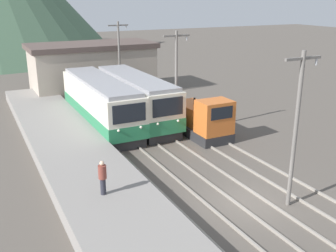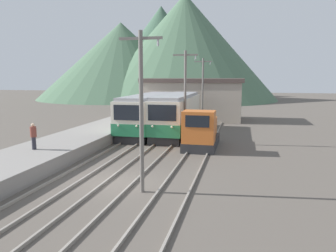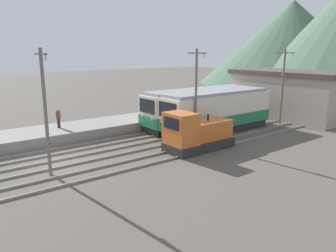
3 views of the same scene
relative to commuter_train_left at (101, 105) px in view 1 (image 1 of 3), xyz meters
The scene contains 13 objects.
ground_plane 15.24m from the commuter_train_left, 80.11° to the right, with size 200.00×200.00×0.00m, color #564F47.
platform_left 15.41m from the commuter_train_left, 103.75° to the right, with size 4.50×54.00×0.89m, color gray.
track_left 15.01m from the commuter_train_left, 90.00° to the right, with size 1.54×60.00×0.14m.
track_center 15.27m from the commuter_train_left, 79.37° to the right, with size 1.54×60.00×0.14m.
track_right 16.09m from the commuter_train_left, 68.75° to the right, with size 1.54×60.00×0.14m.
commuter_train_left is the anchor object (origin of this frame).
commuter_train_center 2.81m from the commuter_train_left, ahead, with size 2.84×11.61×3.79m.
shunting_locomotive 8.05m from the commuter_train_left, 43.79° to the right, with size 2.40×5.43×3.00m.
catenary_mast_near 16.73m from the commuter_train_left, 74.93° to the right, with size 2.00×0.20×7.46m.
catenary_mast_mid 6.53m from the commuter_train_left, 45.10° to the right, with size 2.00×0.20×7.46m.
catenary_mast_far 8.83m from the commuter_train_left, 59.63° to the left, with size 2.00×0.20×7.46m.
person_on_platform 13.12m from the commuter_train_left, 107.14° to the right, with size 0.38×0.38×1.67m.
station_building 11.44m from the commuter_train_left, 76.44° to the left, with size 12.60×6.30×5.18m.
Camera 1 is at (-11.17, -13.61, 9.63)m, focal length 42.00 mm.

